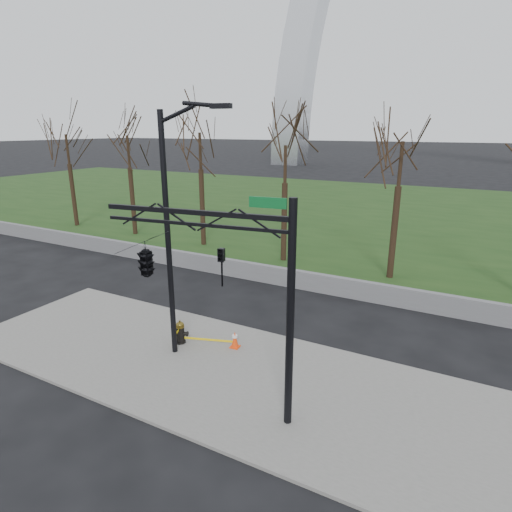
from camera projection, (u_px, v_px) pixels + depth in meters
The scene contains 10 objects.
ground at pixel (208, 368), 13.70m from camera, with size 500.00×500.00×0.00m, color black.
sidewalk at pixel (208, 366), 13.68m from camera, with size 18.00×6.00×0.10m, color slate.
grass_strip at pixel (391, 212), 39.02m from camera, with size 120.00×40.00×0.06m, color #1B3714.
guardrail at pixel (302, 280), 20.32m from camera, with size 60.00×0.30×0.90m, color #59595B.
tree_row at pixel (240, 190), 25.26m from camera, with size 34.60×4.00×7.79m.
fire_hydrant at pixel (181, 332), 14.99m from camera, with size 0.54×0.36×0.87m.
traffic_cone at pixel (235, 339), 14.70m from camera, with size 0.33×0.33×0.61m.
street_light at pixel (173, 221), 13.10m from camera, with size 2.39×0.40×8.21m.
traffic_signal_mast at pixel (171, 262), 10.93m from camera, with size 5.06×2.53×6.00m.
caution_tape at pixel (200, 338), 14.83m from camera, with size 1.89×1.22×0.44m.
Camera 1 is at (7.03, -9.90, 7.48)m, focal length 29.55 mm.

